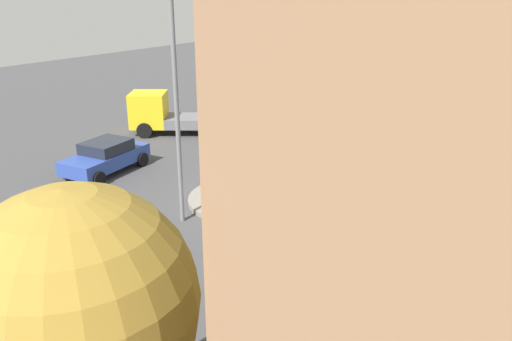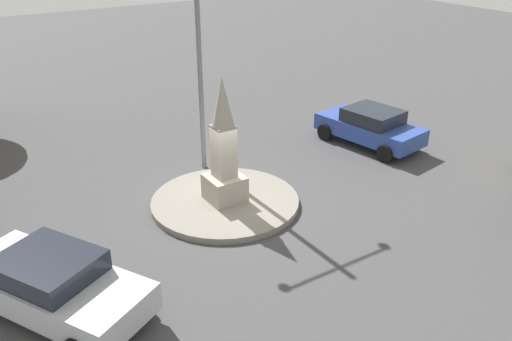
% 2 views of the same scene
% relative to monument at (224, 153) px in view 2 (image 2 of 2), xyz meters
% --- Properties ---
extents(ground_plane, '(80.00, 80.00, 0.00)m').
position_rel_monument_xyz_m(ground_plane, '(0.00, 0.00, -1.70)').
color(ground_plane, '#424244').
extents(traffic_island, '(4.49, 4.49, 0.18)m').
position_rel_monument_xyz_m(traffic_island, '(0.00, 0.00, -1.61)').
color(traffic_island, gray).
rests_on(traffic_island, ground).
extents(monument, '(1.06, 1.06, 3.79)m').
position_rel_monument_xyz_m(monument, '(0.00, 0.00, 0.00)').
color(monument, '#9E9687').
rests_on(monument, traffic_island).
extents(streetlamp, '(3.54, 0.28, 8.31)m').
position_rel_monument_xyz_m(streetlamp, '(-0.73, -2.75, 3.28)').
color(streetlamp, slate).
rests_on(streetlamp, ground).
extents(car_silver_parked_right, '(3.77, 4.78, 1.46)m').
position_rel_monument_xyz_m(car_silver_parked_right, '(5.57, 2.25, -0.94)').
color(car_silver_parked_right, '#B7BABF').
rests_on(car_silver_parked_right, ground).
extents(car_blue_parked_left, '(2.53, 4.28, 1.44)m').
position_rel_monument_xyz_m(car_blue_parked_left, '(-7.01, -1.15, -0.95)').
color(car_blue_parked_left, '#2D479E').
rests_on(car_blue_parked_left, ground).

